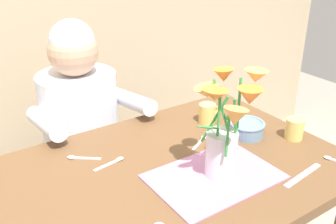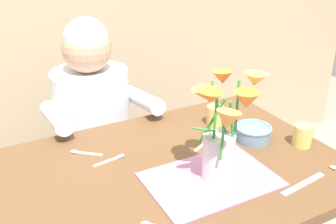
{
  "view_description": "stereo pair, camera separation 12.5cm",
  "coord_description": "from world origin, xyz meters",
  "px_view_note": "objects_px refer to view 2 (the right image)",
  "views": [
    {
      "loc": [
        -0.59,
        -0.89,
        1.45
      ],
      "look_at": [
        0.04,
        0.05,
        0.92
      ],
      "focal_mm": 41.12,
      "sensor_mm": 36.0,
      "label": 1
    },
    {
      "loc": [
        -0.49,
        -0.95,
        1.45
      ],
      "look_at": [
        0.04,
        0.05,
        0.92
      ],
      "focal_mm": 41.12,
      "sensor_mm": 36.0,
      "label": 2
    }
  ],
  "objects_px": {
    "seated_person": "(95,139)",
    "dinner_knife": "(303,184)",
    "ceramic_mug": "(215,115)",
    "ceramic_bowl": "(253,132)",
    "flower_vase": "(223,130)",
    "tea_cup": "(303,135)"
  },
  "relations": [
    {
      "from": "ceramic_bowl",
      "to": "ceramic_mug",
      "type": "bearing_deg",
      "value": 107.64
    },
    {
      "from": "ceramic_bowl",
      "to": "seated_person",
      "type": "bearing_deg",
      "value": 126.64
    },
    {
      "from": "seated_person",
      "to": "tea_cup",
      "type": "height_order",
      "value": "seated_person"
    },
    {
      "from": "seated_person",
      "to": "dinner_knife",
      "type": "xyz_separation_m",
      "value": [
        0.39,
        -0.89,
        0.18
      ]
    },
    {
      "from": "seated_person",
      "to": "ceramic_mug",
      "type": "distance_m",
      "value": 0.61
    },
    {
      "from": "ceramic_mug",
      "to": "flower_vase",
      "type": "bearing_deg",
      "value": -121.88
    },
    {
      "from": "flower_vase",
      "to": "dinner_knife",
      "type": "bearing_deg",
      "value": -34.34
    },
    {
      "from": "tea_cup",
      "to": "dinner_knife",
      "type": "bearing_deg",
      "value": -134.11
    },
    {
      "from": "seated_person",
      "to": "flower_vase",
      "type": "relative_size",
      "value": 3.29
    },
    {
      "from": "seated_person",
      "to": "flower_vase",
      "type": "height_order",
      "value": "seated_person"
    },
    {
      "from": "dinner_knife",
      "to": "tea_cup",
      "type": "relative_size",
      "value": 2.04
    },
    {
      "from": "ceramic_bowl",
      "to": "ceramic_mug",
      "type": "height_order",
      "value": "ceramic_mug"
    },
    {
      "from": "tea_cup",
      "to": "ceramic_mug",
      "type": "xyz_separation_m",
      "value": [
        -0.19,
        0.29,
        0.0
      ]
    },
    {
      "from": "dinner_knife",
      "to": "ceramic_mug",
      "type": "xyz_separation_m",
      "value": [
        -0.01,
        0.47,
        0.04
      ]
    },
    {
      "from": "dinner_knife",
      "to": "ceramic_bowl",
      "type": "bearing_deg",
      "value": 74.42
    },
    {
      "from": "seated_person",
      "to": "ceramic_bowl",
      "type": "height_order",
      "value": "seated_person"
    },
    {
      "from": "seated_person",
      "to": "flower_vase",
      "type": "xyz_separation_m",
      "value": [
        0.18,
        -0.75,
        0.35
      ]
    },
    {
      "from": "ceramic_bowl",
      "to": "dinner_knife",
      "type": "bearing_deg",
      "value": -98.66
    },
    {
      "from": "flower_vase",
      "to": "ceramic_mug",
      "type": "distance_m",
      "value": 0.41
    },
    {
      "from": "dinner_knife",
      "to": "ceramic_mug",
      "type": "height_order",
      "value": "ceramic_mug"
    },
    {
      "from": "ceramic_bowl",
      "to": "tea_cup",
      "type": "distance_m",
      "value": 0.18
    },
    {
      "from": "flower_vase",
      "to": "tea_cup",
      "type": "relative_size",
      "value": 3.71
    }
  ]
}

